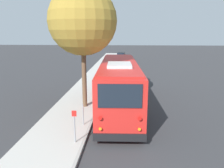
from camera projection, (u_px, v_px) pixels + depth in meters
ground_plane at (126, 103)px, 16.63m from camera, size 160.00×160.00×0.00m
sidewalk_slab at (79, 101)px, 16.84m from camera, size 80.00×3.06×0.15m
curb_strip at (100, 101)px, 16.74m from camera, size 80.00×0.14×0.15m
shuttle_bus at (119, 82)px, 15.26m from camera, size 11.47×3.15×3.43m
parked_sedan_silver at (117, 71)px, 26.63m from camera, size 4.39×1.90×1.31m
parked_sedan_navy at (120, 64)px, 32.74m from camera, size 4.56×1.98×1.26m
parked_sedan_blue at (122, 59)px, 39.07m from camera, size 4.72×1.94×1.29m
parked_sedan_black at (121, 56)px, 44.89m from camera, size 4.62×2.00×1.30m
street_tree at (83, 16)px, 14.19m from camera, size 4.49×4.49×8.73m
sign_post_near at (75, 126)px, 10.15m from camera, size 0.06×0.22×1.59m
sign_post_far at (83, 115)px, 12.19m from camera, size 0.06×0.06×1.21m
fire_hydrant at (102, 79)px, 22.59m from camera, size 0.22×0.22×0.81m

